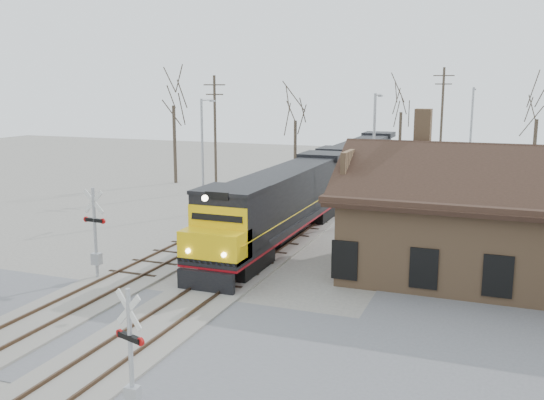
% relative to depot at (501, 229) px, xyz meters
% --- Properties ---
extents(ground, '(140.00, 140.00, 0.00)m').
position_rel_depot_xyz_m(ground, '(-11.99, -12.00, -2.41)').
color(ground, '#9C978D').
rests_on(ground, ground).
extents(road, '(60.00, 9.00, 0.03)m').
position_rel_depot_xyz_m(road, '(-11.99, -12.00, -2.39)').
color(road, slate).
rests_on(road, ground).
extents(track_main, '(3.40, 90.00, 0.24)m').
position_rel_depot_xyz_m(track_main, '(-11.99, 3.00, -2.34)').
color(track_main, '#9C978D').
rests_on(track_main, ground).
extents(track_siding, '(3.40, 90.00, 0.24)m').
position_rel_depot_xyz_m(track_siding, '(-16.49, 3.00, -2.34)').
color(track_siding, '#9C978D').
rests_on(track_siding, ground).
extents(depot, '(15.20, 9.31, 7.90)m').
position_rel_depot_xyz_m(depot, '(0.00, 0.00, 0.00)').
color(depot, '#8D6949').
rests_on(depot, ground).
extents(locomotive_lead, '(2.94, 19.68, 4.37)m').
position_rel_depot_xyz_m(locomotive_lead, '(-11.99, 2.21, -0.11)').
color(locomotive_lead, black).
rests_on(locomotive_lead, ground).
extents(locomotive_trailing, '(2.94, 19.68, 4.14)m').
position_rel_depot_xyz_m(locomotive_trailing, '(-11.99, 22.17, -0.11)').
color(locomotive_trailing, black).
rests_on(locomotive_trailing, ground).
extents(crossbuck_near, '(1.07, 0.41, 3.87)m').
position_rel_depot_xyz_m(crossbuck_near, '(-9.01, -17.08, -0.58)').
color(crossbuck_near, '#A5A8AD').
rests_on(crossbuck_near, ground).
extents(crossbuck_far, '(1.26, 0.33, 4.40)m').
position_rel_depot_xyz_m(crossbuck_far, '(-17.74, -7.01, -0.36)').
color(crossbuck_far, '#A5A8AD').
rests_on(crossbuck_far, ground).
extents(streetlight_a, '(0.25, 2.04, 8.13)m').
position_rel_depot_xyz_m(streetlight_a, '(-19.98, 8.38, 2.19)').
color(streetlight_a, '#A5A8AD').
rests_on(streetlight_a, ground).
extents(streetlight_b, '(0.25, 2.04, 8.54)m').
position_rel_depot_xyz_m(streetlight_b, '(-8.08, 9.71, 2.40)').
color(streetlight_b, '#A5A8AD').
rests_on(streetlight_b, ground).
extents(streetlight_c, '(0.25, 2.04, 8.89)m').
position_rel_depot_xyz_m(streetlight_c, '(-2.78, 23.53, 2.57)').
color(streetlight_c, '#A5A8AD').
rests_on(streetlight_c, ground).
extents(utility_pole_a, '(2.00, 0.24, 9.88)m').
position_rel_depot_xyz_m(utility_pole_a, '(-23.38, 17.14, 2.76)').
color(utility_pole_a, '#382D23').
rests_on(utility_pole_a, ground).
extents(utility_pole_b, '(2.00, 0.24, 10.75)m').
position_rel_depot_xyz_m(utility_pole_b, '(-6.00, 31.86, 3.20)').
color(utility_pole_b, '#382D23').
rests_on(utility_pole_b, ground).
extents(tree_a, '(4.81, 4.81, 11.77)m').
position_rel_depot_xyz_m(tree_a, '(-28.79, 19.57, 5.98)').
color(tree_a, '#382D23').
rests_on(tree_a, ground).
extents(tree_b, '(3.76, 3.76, 9.21)m').
position_rel_depot_xyz_m(tree_b, '(-19.36, 26.67, 4.14)').
color(tree_b, '#382D23').
rests_on(tree_b, ground).
extents(tree_c, '(4.17, 4.17, 10.21)m').
position_rel_depot_xyz_m(tree_c, '(-10.52, 35.25, 4.86)').
color(tree_c, '#382D23').
rests_on(tree_c, ground).
extents(tree_d, '(4.09, 4.09, 10.02)m').
position_rel_depot_xyz_m(tree_d, '(2.37, 28.04, 4.72)').
color(tree_d, '#382D23').
rests_on(tree_d, ground).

